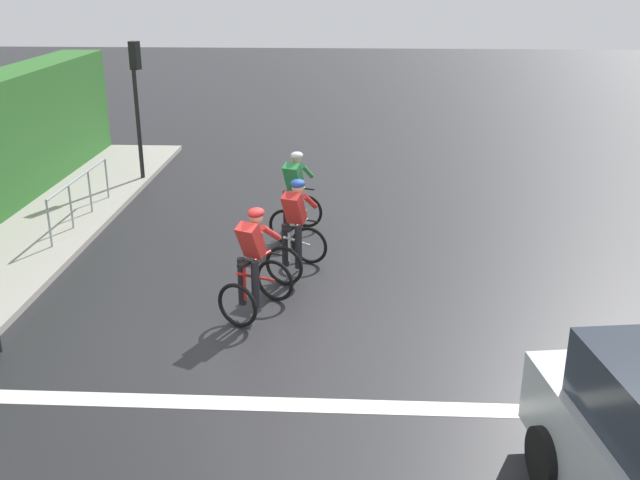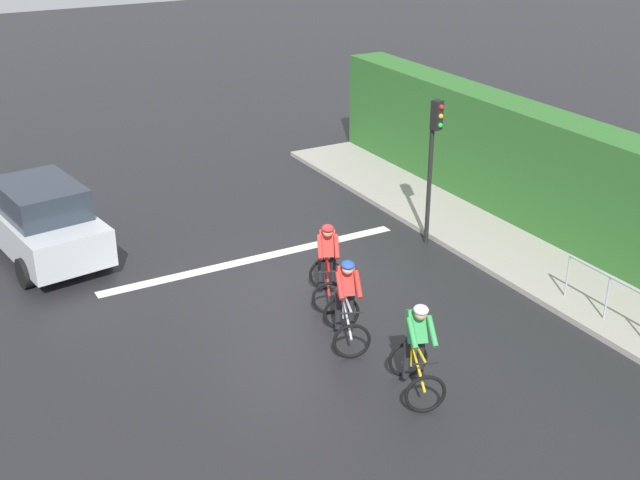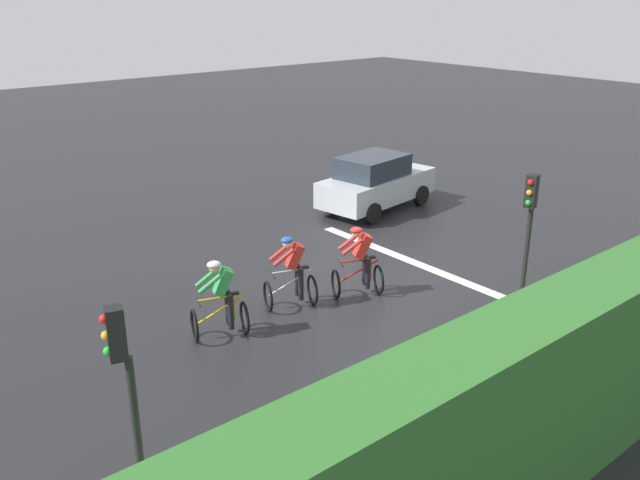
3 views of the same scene
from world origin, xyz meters
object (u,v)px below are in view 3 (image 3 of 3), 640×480
cyclist_second (292,274)px  traffic_light_near_crossing (528,230)px  cyclist_mid (359,263)px  cyclist_lead (221,301)px  pedestrian_railing_kerbside (354,409)px  traffic_light_far_junction (127,394)px  car_silver (376,182)px

cyclist_second → traffic_light_near_crossing: traffic_light_near_crossing is taller
cyclist_second → cyclist_mid: size_ratio=1.00×
cyclist_second → cyclist_lead: bearing=95.1°
cyclist_mid → pedestrian_railing_kerbside: bearing=136.2°
traffic_light_far_junction → cyclist_lead: bearing=-42.4°
cyclist_second → cyclist_mid: (-0.49, -1.55, 0.00)m
cyclist_second → traffic_light_near_crossing: (-3.88, -2.82, 1.43)m
cyclist_lead → pedestrian_railing_kerbside: cyclist_lead is taller
traffic_light_near_crossing → cyclist_second: bearing=36.0°
pedestrian_railing_kerbside → traffic_light_near_crossing: bearing=-82.6°
car_silver → traffic_light_far_junction: 14.53m
cyclist_second → traffic_light_far_junction: 7.14m
cyclist_lead → traffic_light_far_junction: size_ratio=0.50×
cyclist_mid → cyclist_lead: bearing=84.7°
pedestrian_railing_kerbside → car_silver: bearing=-45.7°
cyclist_lead → car_silver: 9.25m
traffic_light_far_junction → pedestrian_railing_kerbside: bearing=-96.1°
cyclist_second → traffic_light_far_junction: traffic_light_far_junction is taller
cyclist_second → traffic_light_near_crossing: bearing=-144.0°
cyclist_mid → traffic_light_far_junction: bearing=117.4°
traffic_light_far_junction → traffic_light_near_crossing: bearing=-87.8°
pedestrian_railing_kerbside → cyclist_lead: bearing=-5.4°
car_silver → pedestrian_railing_kerbside: (-8.49, 8.70, -0.10)m
cyclist_lead → pedestrian_railing_kerbside: 4.40m
pedestrian_railing_kerbside → cyclist_mid: bearing=-43.8°
cyclist_second → traffic_light_far_junction: bearing=126.9°
cyclist_second → pedestrian_railing_kerbside: bearing=152.8°
car_silver → traffic_light_far_junction: (-8.14, 11.96, 1.35)m
traffic_light_near_crossing → pedestrian_railing_kerbside: traffic_light_near_crossing is taller
cyclist_mid → traffic_light_near_crossing: 3.88m
cyclist_mid → traffic_light_near_crossing: bearing=-159.4°
traffic_light_near_crossing → pedestrian_railing_kerbside: size_ratio=1.07×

